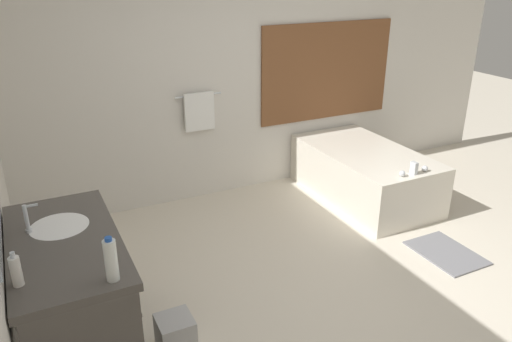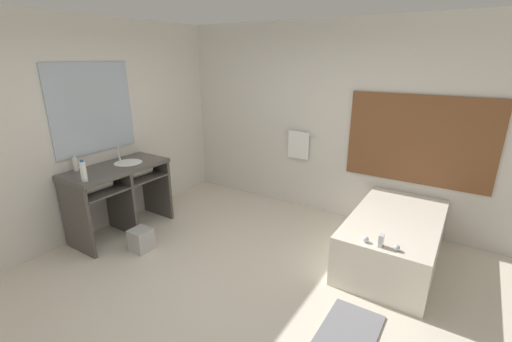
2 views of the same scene
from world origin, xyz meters
name	(u,v)px [view 1 (image 1 of 2)]	position (x,y,z in m)	size (l,w,h in m)	color
ground_plane	(337,297)	(0.00, 0.00, 0.00)	(16.00, 16.00, 0.00)	beige
wall_back_with_blinds	(226,72)	(0.05, 2.23, 1.34)	(7.40, 0.13, 2.70)	silver
vanity_counter	(70,275)	(-1.87, 0.19, 0.66)	(0.62, 1.25, 0.91)	#4C4742
sink_faucet	(27,219)	(-2.05, 0.36, 1.00)	(0.09, 0.04, 0.18)	silver
bathtub	(364,172)	(1.29, 1.37, 0.30)	(0.91, 1.63, 0.67)	silver
water_bottle_1	(111,260)	(-1.69, -0.35, 1.03)	(0.07, 0.07, 0.25)	silver
soap_dispenser	(16,271)	(-2.13, -0.19, 1.00)	(0.05, 0.05, 0.19)	white
waste_bin	(176,335)	(-1.30, -0.01, 0.13)	(0.23, 0.23, 0.27)	#B2B2B2
bath_mat	(446,253)	(1.24, 0.09, 0.01)	(0.45, 0.63, 0.02)	slate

